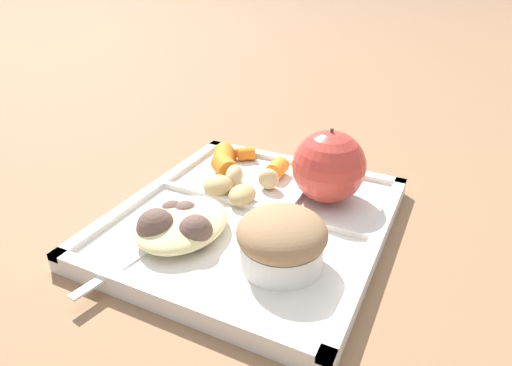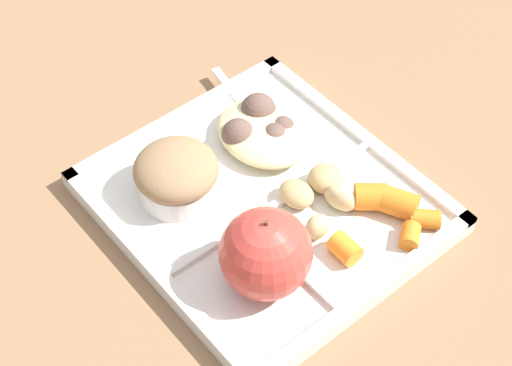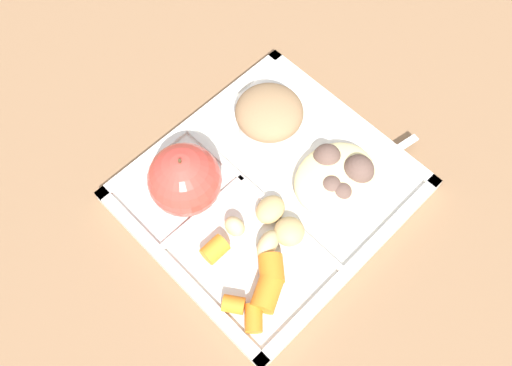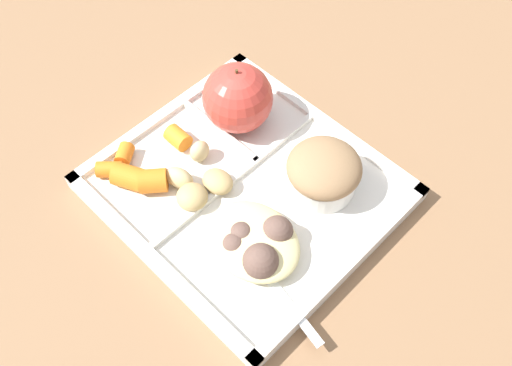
{
  "view_description": "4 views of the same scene",
  "coord_description": "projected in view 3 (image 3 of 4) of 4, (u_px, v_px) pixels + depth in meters",
  "views": [
    {
      "loc": [
        0.37,
        0.18,
        0.28
      ],
      "look_at": [
        -0.01,
        -0.0,
        0.05
      ],
      "focal_mm": 31.0,
      "sensor_mm": 36.0,
      "label": 1
    },
    {
      "loc": [
        -0.39,
        0.34,
        0.65
      ],
      "look_at": [
        0.01,
        0.0,
        0.03
      ],
      "focal_mm": 57.84,
      "sensor_mm": 36.0,
      "label": 2
    },
    {
      "loc": [
        -0.21,
        -0.19,
        0.6
      ],
      "look_at": [
        -0.02,
        0.0,
        0.06
      ],
      "focal_mm": 37.79,
      "sensor_mm": 36.0,
      "label": 3
    },
    {
      "loc": [
        0.26,
        -0.25,
        0.56
      ],
      "look_at": [
        0.02,
        -0.0,
        0.04
      ],
      "focal_mm": 40.21,
      "sensor_mm": 36.0,
      "label": 4
    }
  ],
  "objects": [
    {
      "name": "ground",
      "position": [
        269.0,
        194.0,
        0.66
      ],
      "size": [
        6.0,
        6.0,
        0.0
      ],
      "primitive_type": "plane",
      "color": "#846042"
    },
    {
      "name": "lunch_tray",
      "position": [
        269.0,
        191.0,
        0.65
      ],
      "size": [
        0.31,
        0.28,
        0.02
      ],
      "color": "silver",
      "rests_on": "ground"
    },
    {
      "name": "green_apple",
      "position": [
        185.0,
        180.0,
        0.6
      ],
      "size": [
        0.08,
        0.08,
        0.09
      ],
      "color": "#C63D33",
      "rests_on": "lunch_tray"
    },
    {
      "name": "bran_muffin",
      "position": [
        269.0,
        116.0,
        0.66
      ],
      "size": [
        0.08,
        0.08,
        0.06
      ],
      "color": "silver",
      "rests_on": "lunch_tray"
    },
    {
      "name": "carrot_slice_edge",
      "position": [
        267.0,
        294.0,
        0.57
      ],
      "size": [
        0.04,
        0.04,
        0.03
      ],
      "primitive_type": "cylinder",
      "rotation": [
        0.0,
        1.57,
        0.45
      ],
      "color": "orange",
      "rests_on": "lunch_tray"
    },
    {
      "name": "carrot_slice_tilted",
      "position": [
        215.0,
        249.0,
        0.6
      ],
      "size": [
        0.03,
        0.02,
        0.02
      ],
      "primitive_type": "cylinder",
      "rotation": [
        0.0,
        1.57,
        0.0
      ],
      "color": "orange",
      "rests_on": "lunch_tray"
    },
    {
      "name": "carrot_slice_large",
      "position": [
        271.0,
        269.0,
        0.59
      ],
      "size": [
        0.04,
        0.04,
        0.03
      ],
      "primitive_type": "cylinder",
      "rotation": [
        0.0,
        1.57,
        0.86
      ],
      "color": "orange",
      "rests_on": "lunch_tray"
    },
    {
      "name": "carrot_slice_center",
      "position": [
        233.0,
        304.0,
        0.57
      ],
      "size": [
        0.03,
        0.03,
        0.02
      ],
      "primitive_type": "cylinder",
      "rotation": [
        0.0,
        1.57,
        2.19
      ],
      "color": "orange",
      "rests_on": "lunch_tray"
    },
    {
      "name": "carrot_slice_near_corner",
      "position": [
        254.0,
        318.0,
        0.57
      ],
      "size": [
        0.03,
        0.03,
        0.02
      ],
      "primitive_type": "cylinder",
      "rotation": [
        0.0,
        1.57,
        0.79
      ],
      "color": "orange",
      "rests_on": "lunch_tray"
    },
    {
      "name": "potato_chunk_wedge",
      "position": [
        235.0,
        226.0,
        0.61
      ],
      "size": [
        0.02,
        0.03,
        0.03
      ],
      "primitive_type": "ellipsoid",
      "rotation": [
        0.0,
        0.0,
        4.82
      ],
      "color": "tan",
      "rests_on": "lunch_tray"
    },
    {
      "name": "potato_chunk_small",
      "position": [
        268.0,
        244.0,
        0.6
      ],
      "size": [
        0.04,
        0.03,
        0.03
      ],
      "primitive_type": "ellipsoid",
      "rotation": [
        0.0,
        0.0,
        3.45
      ],
      "color": "tan",
      "rests_on": "lunch_tray"
    },
    {
      "name": "potato_chunk_corner",
      "position": [
        270.0,
        210.0,
        0.62
      ],
      "size": [
        0.04,
        0.03,
        0.02
      ],
      "primitive_type": "ellipsoid",
      "rotation": [
        0.0,
        0.0,
        0.08
      ],
      "color": "tan",
      "rests_on": "lunch_tray"
    },
    {
      "name": "potato_chunk_golden",
      "position": [
        289.0,
        231.0,
        0.61
      ],
      "size": [
        0.05,
        0.05,
        0.02
      ],
      "primitive_type": "ellipsoid",
      "rotation": [
        0.0,
        0.0,
        5.29
      ],
      "color": "tan",
      "rests_on": "lunch_tray"
    },
    {
      "name": "egg_noodle_pile",
      "position": [
        335.0,
        178.0,
        0.64
      ],
      "size": [
        0.11,
        0.09,
        0.03
      ],
      "primitive_type": "ellipsoid",
      "color": "beige",
      "rests_on": "lunch_tray"
    },
    {
      "name": "meatball_side",
      "position": [
        327.0,
        158.0,
        0.64
      ],
      "size": [
        0.03,
        0.03,
        0.03
      ],
      "primitive_type": "sphere",
      "color": "brown",
      "rests_on": "lunch_tray"
    },
    {
      "name": "meatball_back",
      "position": [
        341.0,
        193.0,
        0.63
      ],
      "size": [
        0.03,
        0.03,
        0.03
      ],
      "primitive_type": "sphere",
      "color": "brown",
      "rests_on": "lunch_tray"
    },
    {
      "name": "meatball_center",
      "position": [
        331.0,
        187.0,
        0.63
      ],
      "size": [
        0.03,
        0.03,
        0.03
      ],
      "primitive_type": "sphere",
      "color": "brown",
      "rests_on": "lunch_tray"
    },
    {
      "name": "meatball_front",
      "position": [
        358.0,
        170.0,
        0.63
      ],
      "size": [
        0.04,
        0.04,
        0.04
      ],
      "primitive_type": "sphere",
      "color": "brown",
      "rests_on": "lunch_tray"
    },
    {
      "name": "plastic_fork",
      "position": [
        365.0,
        171.0,
        0.65
      ],
      "size": [
        0.15,
        0.04,
        0.0
      ],
      "color": "white",
      "rests_on": "lunch_tray"
    }
  ]
}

